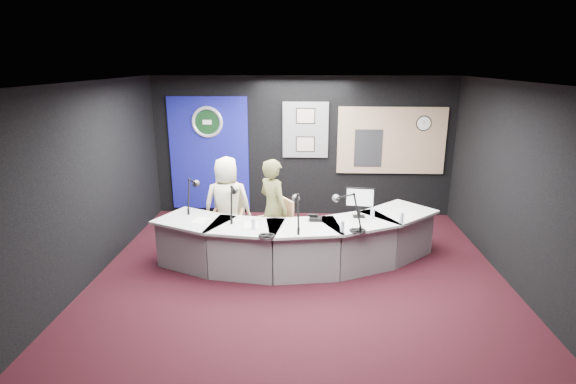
{
  "coord_description": "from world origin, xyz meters",
  "views": [
    {
      "loc": [
        0.1,
        -5.91,
        3.06
      ],
      "look_at": [
        -0.2,
        0.8,
        1.1
      ],
      "focal_mm": 28.0,
      "sensor_mm": 36.0,
      "label": 1
    }
  ],
  "objects_px": {
    "armchair_left": "(228,223)",
    "person_man": "(227,204)",
    "armchair_right": "(274,231)",
    "person_woman": "(273,209)",
    "broadcast_desk": "(297,241)"
  },
  "relations": [
    {
      "from": "armchair_right",
      "to": "person_man",
      "type": "bearing_deg",
      "value": -144.08
    },
    {
      "from": "armchair_left",
      "to": "armchair_right",
      "type": "distance_m",
      "value": 0.84
    },
    {
      "from": "armchair_left",
      "to": "broadcast_desk",
      "type": "bearing_deg",
      "value": -27.85
    },
    {
      "from": "armchair_right",
      "to": "person_man",
      "type": "xyz_separation_m",
      "value": [
        -0.79,
        0.3,
        0.35
      ]
    },
    {
      "from": "armchair_left",
      "to": "armchair_right",
      "type": "height_order",
      "value": "armchair_left"
    },
    {
      "from": "armchair_right",
      "to": "armchair_left",
      "type": "bearing_deg",
      "value": -144.08
    },
    {
      "from": "armchair_right",
      "to": "person_woman",
      "type": "bearing_deg",
      "value": 173.49
    },
    {
      "from": "broadcast_desk",
      "to": "armchair_right",
      "type": "relative_size",
      "value": 5.1
    },
    {
      "from": "armchair_left",
      "to": "armchair_right",
      "type": "relative_size",
      "value": 1.04
    },
    {
      "from": "armchair_right",
      "to": "person_woman",
      "type": "relative_size",
      "value": 0.54
    },
    {
      "from": "armchair_left",
      "to": "person_man",
      "type": "bearing_deg",
      "value": 0.0
    },
    {
      "from": "armchair_left",
      "to": "person_woman",
      "type": "xyz_separation_m",
      "value": [
        0.79,
        -0.3,
        0.35
      ]
    },
    {
      "from": "armchair_left",
      "to": "armchair_right",
      "type": "xyz_separation_m",
      "value": [
        0.79,
        -0.3,
        -0.02
      ]
    },
    {
      "from": "armchair_right",
      "to": "person_man",
      "type": "distance_m",
      "value": 0.91
    },
    {
      "from": "armchair_left",
      "to": "person_woman",
      "type": "bearing_deg",
      "value": -23.53
    }
  ]
}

